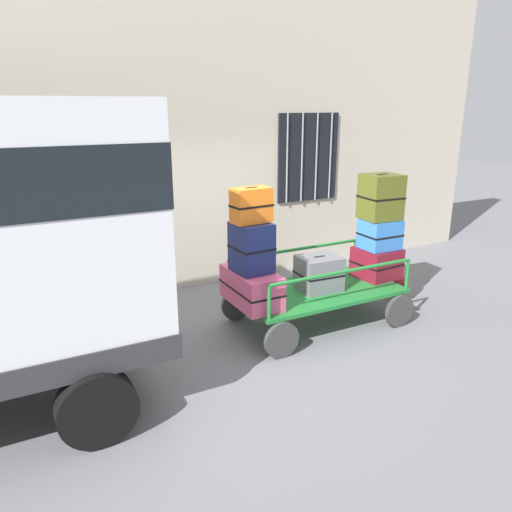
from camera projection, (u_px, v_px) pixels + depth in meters
ground_plane at (250, 335)px, 6.44m from camera, size 40.00×40.00×0.00m
building_wall at (184, 131)px, 7.58m from camera, size 12.00×0.37×5.00m
luggage_cart at (317, 295)px, 6.67m from camera, size 2.29×1.28×0.50m
cart_railing at (318, 264)px, 6.53m from camera, size 2.17×1.15×0.44m
suitcase_left_bottom at (251, 287)px, 6.10m from camera, size 0.48×0.91×0.43m
suitcase_left_middle at (252, 247)px, 5.94m from camera, size 0.46×0.48×0.61m
suitcase_left_top at (251, 205)px, 5.79m from camera, size 0.50×0.30×0.42m
suitcase_midleft_bottom at (319, 273)px, 6.56m from camera, size 0.57×0.50×0.47m
suitcase_center_bottom at (377, 263)px, 7.04m from camera, size 0.60×0.59×0.44m
suitcase_center_middle at (380, 234)px, 6.89m from camera, size 0.51×0.44×0.42m
suitcase_center_top at (381, 197)px, 6.77m from camera, size 0.54×0.48×0.62m
backpack at (397, 285)px, 7.58m from camera, size 0.27×0.22×0.44m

